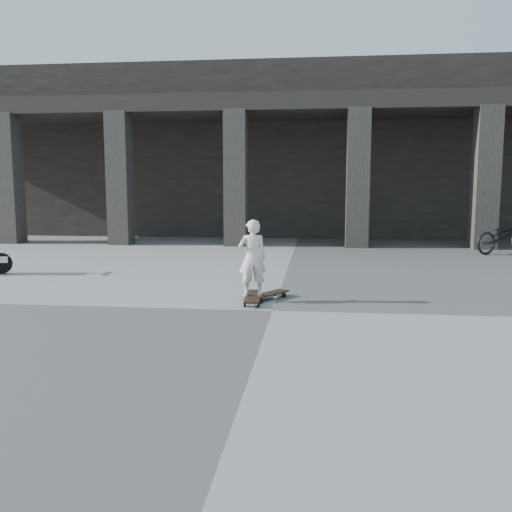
# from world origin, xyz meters

# --- Properties ---
(ground) EXTENTS (90.00, 90.00, 0.00)m
(ground) POSITION_xyz_m (0.00, 0.00, 0.00)
(ground) COLOR #4C4C49
(ground) RESTS_ON ground
(colonnade) EXTENTS (28.00, 8.82, 6.00)m
(colonnade) POSITION_xyz_m (-0.00, 13.77, 3.03)
(colonnade) COLOR black
(colonnade) RESTS_ON ground
(longboard) EXTENTS (0.31, 1.01, 0.10)m
(longboard) POSITION_xyz_m (-0.36, 0.57, 0.08)
(longboard) COLOR black
(longboard) RESTS_ON ground
(skateboard_spare) EXTENTS (0.64, 0.82, 0.10)m
(skateboard_spare) POSITION_xyz_m (-0.13, 0.77, 0.08)
(skateboard_spare) COLOR black
(skateboard_spare) RESTS_ON ground
(child) EXTENTS (0.48, 0.38, 1.17)m
(child) POSITION_xyz_m (-0.36, 0.57, 0.69)
(child) COLOR silver
(child) RESTS_ON longboard
(bicycle) EXTENTS (1.87, 1.43, 0.94)m
(bicycle) POSITION_xyz_m (5.52, 7.30, 0.47)
(bicycle) COLOR black
(bicycle) RESTS_ON ground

